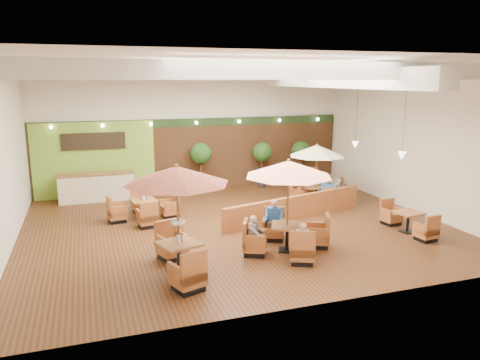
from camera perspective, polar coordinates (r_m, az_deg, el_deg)
name	(u,v)px	position (r m, az deg, el deg)	size (l,w,h in m)	color
room	(232,117)	(16.63, -0.96, 7.67)	(14.04, 14.00, 5.52)	#381E0F
service_counter	(97,187)	(20.17, -17.05, -0.82)	(3.00, 0.75, 1.18)	beige
booth_divider	(296,207)	(16.94, 6.79, -3.34)	(6.18, 0.18, 0.86)	brown
table_0	(177,192)	(11.80, -7.67, -1.42)	(2.68, 3.00, 2.89)	brown
table_1	(288,189)	(13.44, 5.88, -1.12)	(2.88, 2.88, 2.74)	brown
table_2	(317,163)	(18.96, 9.31, 2.12)	(2.44, 2.44, 2.44)	brown
table_3	(144,208)	(17.11, -11.65, -3.37)	(2.56, 2.56, 1.52)	brown
table_4	(408,222)	(16.37, 19.77, -4.88)	(0.86, 2.39, 0.88)	brown
table_5	(323,185)	(21.00, 10.06, -0.59)	(0.97, 2.60, 0.94)	brown
topiary_0	(201,155)	(20.73, -4.81, 3.00)	(0.95, 0.95, 2.20)	black
topiary_1	(262,154)	(21.61, 2.70, 3.20)	(0.90, 0.90, 2.10)	black
topiary_2	(301,152)	(22.39, 7.43, 3.37)	(0.89, 0.89, 2.07)	black
diner_0	(302,238)	(12.88, 7.62, -7.00)	(0.41, 0.40, 0.72)	silver
diner_1	(274,216)	(14.61, 4.17, -4.44)	(0.46, 0.44, 0.82)	#23549A
diner_2	(255,231)	(13.38, 1.83, -6.18)	(0.40, 0.41, 0.71)	slate
diner_3	(326,190)	(18.38, 10.50, -1.18)	(0.42, 0.38, 0.79)	#23549A
diner_4	(335,184)	(19.56, 11.53, -0.44)	(0.29, 0.37, 0.76)	silver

